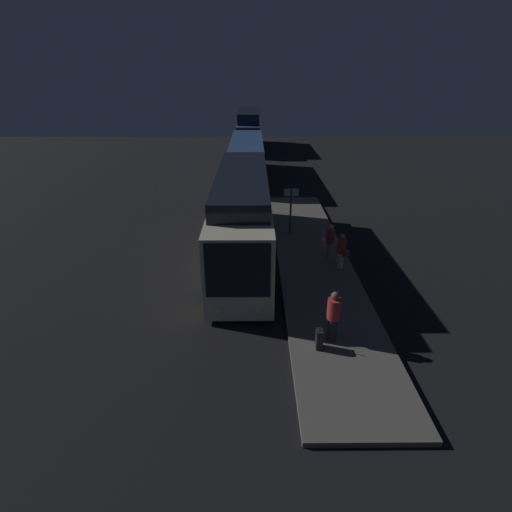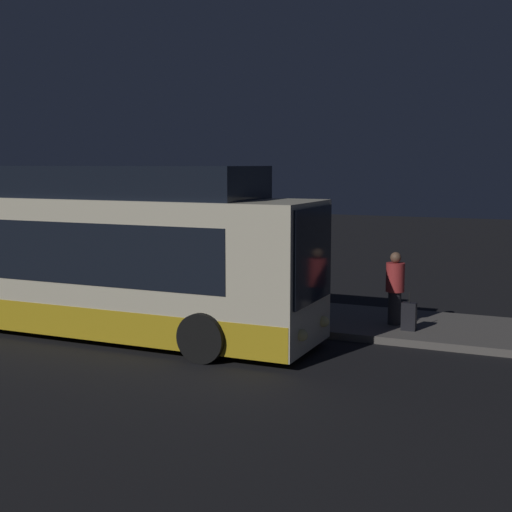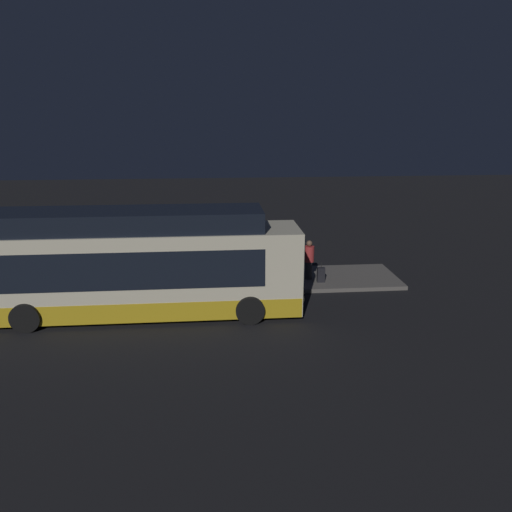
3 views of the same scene
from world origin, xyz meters
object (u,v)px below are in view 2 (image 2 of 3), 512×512
at_px(sign_post, 63,244).
at_px(passenger_boarding, 224,269).
at_px(passenger_waiting, 186,267).
at_px(suitcase, 409,316).
at_px(passenger_with_bags, 395,286).
at_px(bus_lead, 73,256).

bearing_deg(sign_post, passenger_boarding, 24.43).
height_order(passenger_waiting, suitcase, passenger_waiting).
relative_size(passenger_waiting, sign_post, 0.65).
bearing_deg(sign_post, passenger_waiting, 26.65).
relative_size(passenger_with_bags, suitcase, 1.96).
height_order(passenger_with_bags, suitcase, passenger_with_bags).
height_order(bus_lead, passenger_boarding, bus_lead).
distance_m(passenger_waiting, passenger_with_bags, 6.26).
relative_size(passenger_with_bags, sign_post, 0.69).
relative_size(passenger_boarding, passenger_waiting, 0.97).
height_order(suitcase, sign_post, sign_post).
bearing_deg(passenger_waiting, passenger_boarding, -152.92).
xyz_separation_m(bus_lead, passenger_boarding, (1.80, 4.30, -0.77)).
distance_m(passenger_with_bags, sign_post, 9.28).
height_order(bus_lead, suitcase, bus_lead).
bearing_deg(bus_lead, sign_post, 133.14).
distance_m(passenger_with_bags, suitcase, 0.88).
bearing_deg(bus_lead, passenger_with_bags, 23.36).
bearing_deg(passenger_with_bags, sign_post, 179.14).
xyz_separation_m(bus_lead, sign_post, (-2.29, 2.44, -0.06)).
bearing_deg(sign_post, passenger_with_bags, 3.45).
distance_m(suitcase, sign_post, 9.76).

